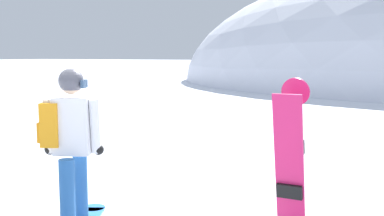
{
  "coord_description": "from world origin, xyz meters",
  "views": [
    {
      "loc": [
        3.48,
        -3.96,
        1.85
      ],
      "look_at": [
        0.12,
        2.6,
        1.0
      ],
      "focal_mm": 43.4,
      "sensor_mm": 36.0,
      "label": 1
    }
  ],
  "objects": [
    {
      "name": "spare_snowboard",
      "position": [
        2.32,
        0.4,
        0.83
      ],
      "size": [
        0.28,
        0.37,
        1.63
      ],
      "color": "#D11E5B",
      "rests_on": "ground"
    },
    {
      "name": "snowboarder_main",
      "position": [
        0.28,
        -0.41,
        0.92
      ],
      "size": [
        0.95,
        1.69,
        1.71
      ],
      "color": "blue",
      "rests_on": "ground"
    }
  ]
}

